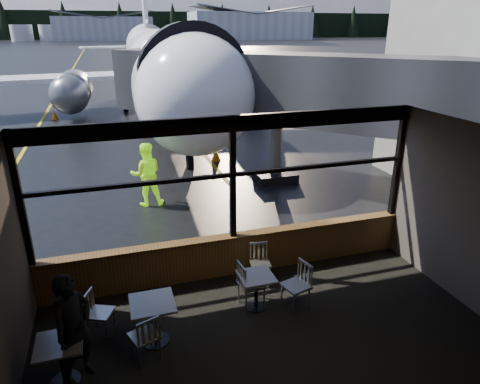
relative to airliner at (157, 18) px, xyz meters
name	(u,v)px	position (x,y,z in m)	size (l,w,h in m)	color
ground_plane	(109,47)	(-1.19, 100.04, -5.60)	(520.00, 520.00, 0.00)	black
carpet_floor	(286,368)	(-1.19, -22.96, -5.59)	(8.00, 6.00, 0.01)	black
ceiling	(297,158)	(-1.19, -22.96, -2.10)	(8.00, 6.00, 0.04)	#38332D
window_sill	(233,255)	(-1.19, -19.96, -5.15)	(8.00, 0.28, 0.90)	#553719
window_header	(232,123)	(-1.19, -19.96, -2.25)	(8.00, 0.18, 0.30)	black
mullion_left	(20,201)	(-5.14, -19.96, -3.40)	(0.12, 0.12, 2.60)	black
mullion_centre	(233,179)	(-1.19, -19.96, -3.40)	(0.12, 0.12, 2.60)	black
mullion_right	(398,162)	(2.76, -19.96, -3.40)	(0.12, 0.12, 2.60)	black
window_transom	(233,175)	(-1.19, -19.96, -3.30)	(8.00, 0.10, 0.08)	black
airliner	(157,18)	(0.00, 0.00, 0.00)	(30.55, 36.66, 11.20)	white
jet_bridge	(288,117)	(2.41, -14.46, -3.37)	(8.35, 10.21, 4.45)	#2A2A2C
cafe_table_near	(256,292)	(-1.12, -21.29, -5.25)	(0.64, 0.64, 0.71)	#ADA89F
cafe_table_mid	(154,322)	(-3.11, -21.69, -5.20)	(0.73, 0.73, 0.81)	gray
cafe_table_left	(62,363)	(-4.54, -22.20, -5.23)	(0.68, 0.68, 0.75)	gray
chair_near_e	(296,286)	(-0.41, -21.52, -5.12)	(0.52, 0.52, 0.96)	#A9A699
chair_near_w	(251,284)	(-1.20, -21.22, -5.12)	(0.53, 0.53, 0.97)	#B1ACA0
chair_near_n	(260,264)	(-0.75, -20.47, -5.17)	(0.47, 0.47, 0.86)	#B1ACA0
chair_mid_s	(145,336)	(-3.30, -22.06, -5.15)	(0.49, 0.49, 0.89)	#AFAA9E
chair_mid_w	(100,313)	(-3.98, -21.20, -5.18)	(0.46, 0.46, 0.85)	#BDB6AA
passenger	(74,329)	(-4.31, -22.16, -4.69)	(0.67, 0.44, 1.82)	black
ground_crew	(146,174)	(-2.56, -15.41, -4.63)	(0.94, 0.73, 1.93)	#BFF219
cone_nose	(216,154)	(0.56, -11.54, -5.33)	(0.39, 0.39, 0.54)	#FF6408
cone_wing	(54,115)	(-6.47, -0.64, -5.32)	(0.40, 0.40, 0.56)	orange
hangar_mid	(103,27)	(-1.19, 165.04, -0.60)	(38.00, 15.00, 10.00)	silver
hangar_right	(250,25)	(58.81, 158.04, 0.40)	(50.00, 20.00, 12.00)	silver
fuel_tank_a	(22,33)	(-31.19, 162.04, -2.60)	(8.00, 8.00, 6.00)	silver
fuel_tank_b	(50,33)	(-21.19, 162.04, -2.60)	(8.00, 8.00, 6.00)	silver
fuel_tank_c	(78,33)	(-11.19, 162.04, -2.60)	(8.00, 8.00, 6.00)	silver
treeline	(103,25)	(-1.19, 190.04, 0.40)	(360.00, 3.00, 12.00)	black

